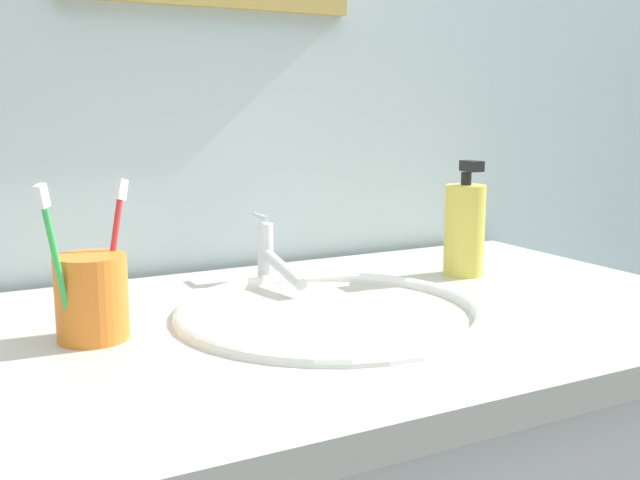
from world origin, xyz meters
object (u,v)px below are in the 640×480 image
toothbrush_cup (92,298)px  soap_dispenser (465,229)px  toothbrush_red (114,245)px  faucet (272,258)px  toothbrush_green (55,256)px

toothbrush_cup → soap_dispenser: size_ratio=0.54×
toothbrush_cup → toothbrush_red: (0.03, 0.02, 0.05)m
faucet → toothbrush_cup: size_ratio=1.71×
soap_dispenser → toothbrush_red: bearing=-174.8°
toothbrush_red → soap_dispenser: (0.54, 0.05, -0.03)m
toothbrush_cup → toothbrush_red: size_ratio=0.56×
faucet → toothbrush_red: size_ratio=0.96×
toothbrush_cup → soap_dispenser: soap_dispenser is taller
toothbrush_cup → toothbrush_green: toothbrush_green is taller
faucet → toothbrush_red: bearing=-152.6°
toothbrush_cup → toothbrush_red: toothbrush_red is taller
toothbrush_green → soap_dispenser: size_ratio=0.99×
soap_dispenser → toothbrush_green: bearing=-170.9°
faucet → toothbrush_cup: 0.32m
toothbrush_cup → toothbrush_green: size_ratio=0.54×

